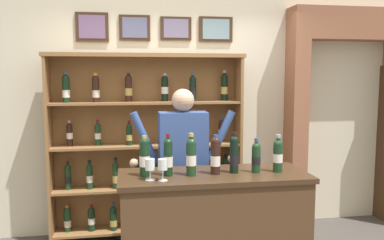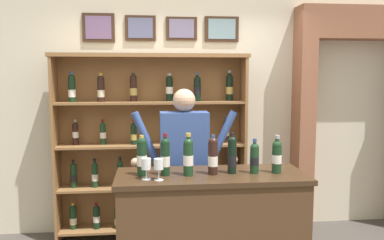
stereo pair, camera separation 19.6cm
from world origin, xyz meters
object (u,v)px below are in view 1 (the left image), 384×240
at_px(tasting_bottle_riserva, 191,156).
at_px(wine_glass_left, 150,166).
at_px(tasting_bottle_bianco, 168,156).
at_px(wine_shelf, 147,144).
at_px(tasting_bottle_prosecco, 234,154).
at_px(tasting_counter, 213,235).
at_px(tasting_bottle_super_tuscan, 256,157).
at_px(tasting_bottle_brunello, 215,155).
at_px(wine_glass_spare, 163,166).
at_px(shopkeeper, 183,157).
at_px(tasting_bottle_grappa, 145,156).
at_px(tasting_bottle_rosso, 278,155).

xyz_separation_m(tasting_bottle_riserva, wine_glass_left, (-0.32, -0.08, -0.05)).
bearing_deg(tasting_bottle_bianco, wine_shelf, 94.50).
height_order(tasting_bottle_riserva, tasting_bottle_prosecco, tasting_bottle_riserva).
bearing_deg(tasting_counter, tasting_bottle_bianco, -178.08).
bearing_deg(tasting_bottle_super_tuscan, tasting_bottle_brunello, 179.89).
bearing_deg(wine_glass_spare, wine_shelf, 91.77).
bearing_deg(tasting_bottle_riserva, wine_shelf, 102.20).
height_order(shopkeeper, tasting_bottle_prosecco, shopkeeper).
height_order(shopkeeper, tasting_bottle_bianco, shopkeeper).
distance_m(tasting_bottle_riserva, tasting_bottle_prosecco, 0.35).
distance_m(tasting_bottle_brunello, wine_glass_spare, 0.45).
height_order(tasting_bottle_brunello, wine_glass_spare, tasting_bottle_brunello).
bearing_deg(wine_glass_spare, shopkeeper, 70.45).
height_order(shopkeeper, tasting_bottle_brunello, shopkeeper).
bearing_deg(wine_glass_left, tasting_bottle_prosecco, 9.63).
distance_m(tasting_bottle_prosecco, wine_glass_left, 0.69).
bearing_deg(tasting_bottle_super_tuscan, shopkeeper, 131.58).
distance_m(shopkeeper, tasting_bottle_riserva, 0.61).
relative_size(shopkeeper, tasting_bottle_bianco, 5.02).
xyz_separation_m(tasting_bottle_riserva, tasting_bottle_super_tuscan, (0.53, 0.01, -0.03)).
height_order(shopkeeper, tasting_bottle_super_tuscan, shopkeeper).
distance_m(tasting_bottle_grappa, tasting_bottle_rosso, 1.07).
height_order(wine_shelf, wine_glass_left, wine_shelf).
distance_m(tasting_bottle_grappa, tasting_bottle_super_tuscan, 0.89).
xyz_separation_m(tasting_bottle_prosecco, tasting_bottle_super_tuscan, (0.18, -0.02, -0.02)).
height_order(tasting_counter, tasting_bottle_prosecco, tasting_bottle_prosecco).
distance_m(wine_shelf, tasting_counter, 1.43).
distance_m(tasting_bottle_riserva, tasting_bottle_super_tuscan, 0.53).
relative_size(tasting_bottle_grappa, wine_glass_spare, 1.93).
bearing_deg(tasting_bottle_riserva, shopkeeper, 88.09).
relative_size(tasting_bottle_grappa, tasting_bottle_bianco, 0.95).
xyz_separation_m(tasting_counter, wine_glass_spare, (-0.42, -0.15, 0.62)).
bearing_deg(tasting_bottle_prosecco, wine_shelf, 116.84).
xyz_separation_m(tasting_bottle_bianco, wine_glass_left, (-0.15, -0.11, -0.04)).
bearing_deg(tasting_counter, tasting_bottle_grappa, 179.71).
height_order(wine_shelf, shopkeeper, wine_shelf).
distance_m(tasting_bottle_rosso, wine_glass_spare, 0.95).
xyz_separation_m(shopkeeper, tasting_bottle_rosso, (0.69, -0.58, 0.12)).
bearing_deg(wine_glass_spare, wine_glass_left, 158.73).
distance_m(tasting_bottle_super_tuscan, wine_glass_spare, 0.77).
relative_size(wine_shelf, tasting_counter, 1.38).
bearing_deg(shopkeeper, wine_glass_spare, -109.55).
relative_size(wine_shelf, tasting_bottle_super_tuscan, 7.41).
bearing_deg(tasting_bottle_bianco, wine_glass_spare, -111.20).
distance_m(tasting_counter, tasting_bottle_super_tuscan, 0.72).
relative_size(tasting_bottle_super_tuscan, wine_glass_left, 1.74).
xyz_separation_m(tasting_bottle_grappa, wine_glass_left, (0.03, -0.12, -0.05)).
bearing_deg(tasting_bottle_super_tuscan, tasting_bottle_bianco, 179.28).
relative_size(shopkeeper, wine_glass_left, 10.37).
relative_size(tasting_bottle_grappa, tasting_bottle_prosecco, 0.98).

